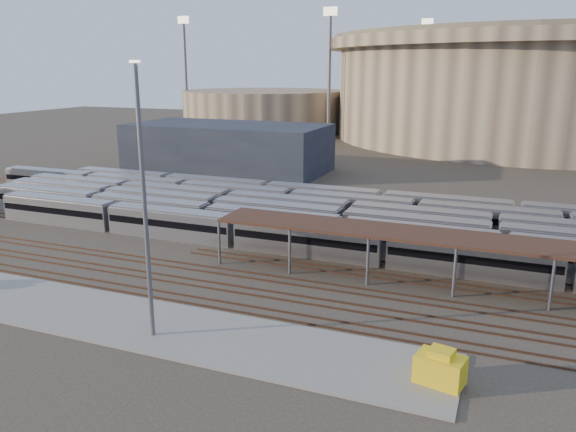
{
  "coord_description": "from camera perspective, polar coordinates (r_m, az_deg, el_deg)",
  "views": [
    {
      "loc": [
        21.64,
        -51.95,
        21.65
      ],
      "look_at": [
        -3.9,
        12.0,
        3.4
      ],
      "focal_mm": 35.0,
      "sensor_mm": 36.0,
      "label": 1
    }
  ],
  "objects": [
    {
      "name": "empty_tracks",
      "position": [
        56.02,
        -2.78,
        -7.81
      ],
      "size": [
        170.0,
        9.62,
        0.18
      ],
      "color": "#4C3323",
      "rests_on": "ground"
    },
    {
      "name": "yellow_equipment",
      "position": [
        42.0,
        15.19,
        -14.81
      ],
      "size": [
        3.67,
        2.72,
        2.06
      ],
      "primitive_type": "cube",
      "rotation": [
        0.0,
        0.0,
        -0.22
      ],
      "color": "yellow",
      "rests_on": "apron"
    },
    {
      "name": "apron",
      "position": [
        50.4,
        -12.89,
        -10.87
      ],
      "size": [
        50.0,
        9.0,
        0.2
      ],
      "primitive_type": "cube",
      "color": "gray",
      "rests_on": "ground"
    },
    {
      "name": "yard_light_pole",
      "position": [
        45.15,
        -14.38,
        1.09
      ],
      "size": [
        0.82,
        0.36,
        21.98
      ],
      "color": "slate",
      "rests_on": "apron"
    },
    {
      "name": "subway_trains",
      "position": [
        75.77,
        6.01,
        -0.42
      ],
      "size": [
        130.14,
        23.9,
        3.6
      ],
      "color": "#ABABAF",
      "rests_on": "ground"
    },
    {
      "name": "service_building",
      "position": [
        122.17,
        -6.12,
        6.93
      ],
      "size": [
        42.0,
        20.0,
        10.0
      ],
      "primitive_type": "cube",
      "color": "#1E232D",
      "rests_on": "ground"
    },
    {
      "name": "inspection_shed",
      "position": [
        58.38,
        21.19,
        -2.78
      ],
      "size": [
        60.3,
        6.0,
        5.3
      ],
      "color": "slate",
      "rests_on": "ground"
    },
    {
      "name": "floodlight_0",
      "position": [
        169.99,
        4.22,
        14.47
      ],
      "size": [
        4.0,
        1.0,
        38.4
      ],
      "color": "slate",
      "rests_on": "ground"
    },
    {
      "name": "floodlight_3",
      "position": [
        214.3,
        13.7,
        14.17
      ],
      "size": [
        4.0,
        1.0,
        38.4
      ],
      "color": "slate",
      "rests_on": "ground"
    },
    {
      "name": "ground",
      "position": [
        60.3,
        -0.8,
        -6.2
      ],
      "size": [
        420.0,
        420.0,
        0.0
      ],
      "primitive_type": "plane",
      "color": "#383026",
      "rests_on": "ground"
    },
    {
      "name": "secondary_arena",
      "position": [
        199.97,
        -2.43,
        10.63
      ],
      "size": [
        56.0,
        56.0,
        14.0
      ],
      "primitive_type": "cylinder",
      "color": "tan",
      "rests_on": "ground"
    },
    {
      "name": "stadium",
      "position": [
        192.05,
        23.31,
        12.13
      ],
      "size": [
        124.0,
        124.0,
        32.5
      ],
      "color": "tan",
      "rests_on": "ground"
    },
    {
      "name": "floodlight_1",
      "position": [
        202.34,
        -10.36,
        14.33
      ],
      "size": [
        4.0,
        1.0,
        38.4
      ],
      "color": "slate",
      "rests_on": "ground"
    }
  ]
}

